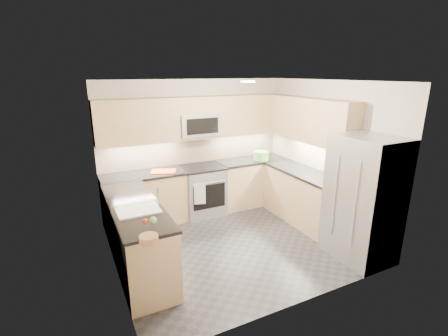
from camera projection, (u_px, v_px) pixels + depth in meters
floor at (234, 242)px, 5.19m from camera, size 3.60×3.20×0.00m
ceiling at (235, 81)px, 4.48m from camera, size 3.60×3.20×0.02m
wall_back at (195, 146)px, 6.21m from camera, size 3.60×0.02×2.50m
wall_front at (305, 205)px, 3.46m from camera, size 3.60×0.02×2.50m
wall_left at (108, 186)px, 4.07m from camera, size 0.02×3.20×2.50m
wall_right at (326, 154)px, 5.60m from camera, size 0.02×3.20×2.50m
base_cab_back_left at (145, 200)px, 5.72m from camera, size 1.42×0.60×0.90m
base_cab_back_right at (251, 182)px, 6.65m from camera, size 1.42×0.60×0.90m
base_cab_right at (303, 198)px, 5.83m from camera, size 0.60×1.70×0.90m
base_cab_peninsula at (137, 237)px, 4.42m from camera, size 0.60×2.00×0.90m
countertop_back_left at (143, 175)px, 5.58m from camera, size 1.42×0.63×0.04m
countertop_back_right at (252, 160)px, 6.51m from camera, size 1.42×0.63×0.04m
countertop_right at (305, 173)px, 5.70m from camera, size 0.63×1.70×0.04m
countertop_peninsula at (134, 206)px, 4.29m from camera, size 0.63×2.00×0.04m
upper_cab_back at (198, 117)px, 5.90m from camera, size 3.60×0.35×0.75m
upper_cab_right at (310, 120)px, 5.60m from camera, size 0.35×1.95×0.75m
backsplash_back at (195, 149)px, 6.22m from camera, size 3.60×0.01×0.51m
backsplash_right at (308, 152)px, 6.00m from camera, size 0.01×2.30×0.51m
gas_range at (202, 191)px, 6.16m from camera, size 0.76×0.65×0.91m
range_cooktop at (202, 167)px, 6.03m from camera, size 0.76×0.65×0.03m
oven_door_glass at (209, 197)px, 5.88m from camera, size 0.62×0.02×0.45m
oven_handle at (210, 183)px, 5.78m from camera, size 0.60×0.02×0.02m
microwave at (198, 125)px, 5.91m from camera, size 0.76×0.40×0.40m
microwave_door at (203, 126)px, 5.74m from camera, size 0.60×0.01×0.28m
refrigerator at (363, 199)px, 4.57m from camera, size 0.70×0.90×1.80m
fridge_handle_left at (355, 205)px, 4.24m from camera, size 0.02×0.02×1.20m
fridge_handle_right at (335, 196)px, 4.55m from camera, size 0.02×0.02×1.20m
sink_basin at (139, 216)px, 4.09m from camera, size 0.52×0.38×0.16m
faucet at (158, 197)px, 4.14m from camera, size 0.03×0.03×0.28m
utensil_bowl at (261, 156)px, 6.44m from camera, size 0.37×0.37×0.17m
cutting_board at (163, 171)px, 5.69m from camera, size 0.50×0.44×0.01m
fruit_basket at (149, 239)px, 3.33m from camera, size 0.20×0.20×0.07m
fruit_apple at (145, 221)px, 3.54m from camera, size 0.06×0.06×0.06m
fruit_pear at (153, 220)px, 3.56m from camera, size 0.08×0.08×0.08m
dish_towel_check at (200, 194)px, 5.73m from camera, size 0.20×0.07×0.38m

